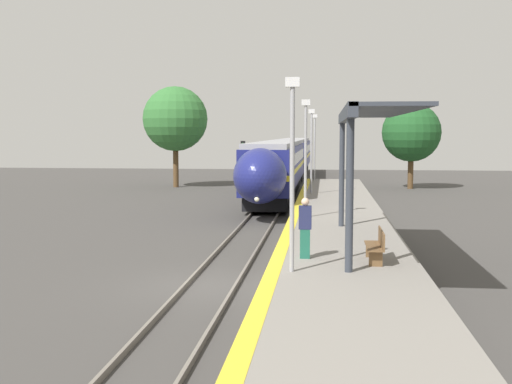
% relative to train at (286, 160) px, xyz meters
% --- Properties ---
extents(ground_plane, '(120.00, 120.00, 0.00)m').
position_rel_train_xyz_m(ground_plane, '(0.00, -34.65, -2.21)').
color(ground_plane, '#423F3D').
extents(rail_left, '(0.08, 90.00, 0.15)m').
position_rel_train_xyz_m(rail_left, '(-0.72, -34.65, -2.14)').
color(rail_left, slate).
rests_on(rail_left, ground_plane).
extents(rail_right, '(0.08, 90.00, 0.15)m').
position_rel_train_xyz_m(rail_right, '(0.72, -34.65, -2.14)').
color(rail_right, slate).
rests_on(rail_right, ground_plane).
extents(train, '(2.78, 46.02, 3.85)m').
position_rel_train_xyz_m(train, '(0.00, 0.00, 0.00)').
color(train, black).
rests_on(train, ground_plane).
extents(platform_right, '(4.14, 64.00, 0.87)m').
position_rel_train_xyz_m(platform_right, '(3.77, -34.65, -1.78)').
color(platform_right, gray).
rests_on(platform_right, ground_plane).
extents(platform_bench, '(0.44, 1.73, 0.89)m').
position_rel_train_xyz_m(platform_bench, '(4.67, -34.87, -0.88)').
color(platform_bench, brown).
rests_on(platform_bench, platform_right).
extents(person_waiting, '(0.36, 0.23, 1.73)m').
position_rel_train_xyz_m(person_waiting, '(2.67, -34.59, -0.45)').
color(person_waiting, '#1E604C').
rests_on(person_waiting, platform_right).
extents(railway_signal, '(0.28, 0.28, 3.91)m').
position_rel_train_xyz_m(railway_signal, '(-2.09, -11.60, 0.20)').
color(railway_signal, '#59595E').
rests_on(railway_signal, ground_plane).
extents(lamppost_near, '(0.36, 0.20, 4.95)m').
position_rel_train_xyz_m(lamppost_near, '(2.39, -36.38, 1.50)').
color(lamppost_near, '#9E9EA3').
rests_on(lamppost_near, platform_right).
extents(lamppost_mid, '(0.36, 0.20, 4.95)m').
position_rel_train_xyz_m(lamppost_mid, '(2.39, -25.64, 1.50)').
color(lamppost_mid, '#9E9EA3').
rests_on(lamppost_mid, platform_right).
extents(lamppost_far, '(0.36, 0.20, 4.95)m').
position_rel_train_xyz_m(lamppost_far, '(2.39, -14.89, 1.50)').
color(lamppost_far, '#9E9EA3').
rests_on(lamppost_far, platform_right).
extents(lamppost_farthest, '(0.36, 0.20, 4.95)m').
position_rel_train_xyz_m(lamppost_farthest, '(2.39, -4.15, 1.50)').
color(lamppost_farthest, '#9E9EA3').
rests_on(lamppost_farthest, platform_right).
extents(station_canopy, '(2.02, 11.19, 4.28)m').
position_rel_train_xyz_m(station_canopy, '(4.42, -32.19, 2.63)').
color(station_canopy, '#333842').
rests_on(station_canopy, platform_right).
extents(background_tree_left, '(5.25, 5.25, 8.20)m').
position_rel_train_xyz_m(background_tree_left, '(-8.96, -1.30, 3.34)').
color(background_tree_left, brown).
rests_on(background_tree_left, ground_plane).
extents(background_tree_right, '(4.64, 4.64, 6.79)m').
position_rel_train_xyz_m(background_tree_right, '(9.94, -0.79, 2.24)').
color(background_tree_right, brown).
rests_on(background_tree_right, ground_plane).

